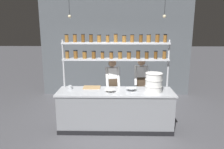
{
  "coord_description": "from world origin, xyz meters",
  "views": [
    {
      "loc": [
        0.02,
        -4.78,
        2.4
      ],
      "look_at": [
        -0.08,
        0.2,
        1.26
      ],
      "focal_mm": 35.0,
      "sensor_mm": 36.0,
      "label": 1
    }
  ],
  "objects_px": {
    "chef_left": "(112,85)",
    "prep_bowl_near_left": "(110,91)",
    "spice_shelf_unit": "(116,52)",
    "serving_cup_front": "(70,87)",
    "chef_center": "(141,84)",
    "cutting_board": "(92,87)",
    "container_stack": "(154,82)",
    "prep_bowl_center_front": "(131,89)"
  },
  "relations": [
    {
      "from": "spice_shelf_unit",
      "to": "chef_left",
      "type": "distance_m",
      "value": 0.92
    },
    {
      "from": "chef_center",
      "to": "spice_shelf_unit",
      "type": "bearing_deg",
      "value": -148.5
    },
    {
      "from": "chef_center",
      "to": "prep_bowl_near_left",
      "type": "xyz_separation_m",
      "value": [
        -0.79,
        -0.82,
        0.05
      ]
    },
    {
      "from": "cutting_board",
      "to": "serving_cup_front",
      "type": "xyz_separation_m",
      "value": [
        -0.5,
        -0.1,
        0.03
      ]
    },
    {
      "from": "chef_left",
      "to": "cutting_board",
      "type": "height_order",
      "value": "chef_left"
    },
    {
      "from": "serving_cup_front",
      "to": "chef_left",
      "type": "bearing_deg",
      "value": 24.19
    },
    {
      "from": "container_stack",
      "to": "cutting_board",
      "type": "relative_size",
      "value": 1.08
    },
    {
      "from": "spice_shelf_unit",
      "to": "serving_cup_front",
      "type": "xyz_separation_m",
      "value": [
        -1.07,
        -0.19,
        -0.81
      ]
    },
    {
      "from": "chef_center",
      "to": "cutting_board",
      "type": "bearing_deg",
      "value": -157.96
    },
    {
      "from": "chef_left",
      "to": "serving_cup_front",
      "type": "height_order",
      "value": "chef_left"
    },
    {
      "from": "chef_center",
      "to": "prep_bowl_near_left",
      "type": "bearing_deg",
      "value": -133.35
    },
    {
      "from": "container_stack",
      "to": "prep_bowl_near_left",
      "type": "bearing_deg",
      "value": -176.88
    },
    {
      "from": "chef_left",
      "to": "container_stack",
      "type": "bearing_deg",
      "value": -44.5
    },
    {
      "from": "chef_center",
      "to": "cutting_board",
      "type": "distance_m",
      "value": 1.32
    },
    {
      "from": "chef_left",
      "to": "prep_bowl_near_left",
      "type": "xyz_separation_m",
      "value": [
        -0.04,
        -0.68,
        0.06
      ]
    },
    {
      "from": "chef_left",
      "to": "container_stack",
      "type": "relative_size",
      "value": 3.61
    },
    {
      "from": "spice_shelf_unit",
      "to": "cutting_board",
      "type": "relative_size",
      "value": 6.35
    },
    {
      "from": "spice_shelf_unit",
      "to": "chef_center",
      "type": "relative_size",
      "value": 1.61
    },
    {
      "from": "serving_cup_front",
      "to": "spice_shelf_unit",
      "type": "bearing_deg",
      "value": 10.08
    },
    {
      "from": "chef_left",
      "to": "prep_bowl_near_left",
      "type": "relative_size",
      "value": 6.58
    },
    {
      "from": "container_stack",
      "to": "prep_bowl_near_left",
      "type": "xyz_separation_m",
      "value": [
        -0.98,
        -0.05,
        -0.19
      ]
    },
    {
      "from": "chef_left",
      "to": "prep_bowl_near_left",
      "type": "height_order",
      "value": "chef_left"
    },
    {
      "from": "chef_center",
      "to": "serving_cup_front",
      "type": "relative_size",
      "value": 17.61
    },
    {
      "from": "spice_shelf_unit",
      "to": "serving_cup_front",
      "type": "distance_m",
      "value": 1.35
    },
    {
      "from": "spice_shelf_unit",
      "to": "serving_cup_front",
      "type": "relative_size",
      "value": 28.4
    },
    {
      "from": "spice_shelf_unit",
      "to": "container_stack",
      "type": "height_order",
      "value": "spice_shelf_unit"
    },
    {
      "from": "container_stack",
      "to": "cutting_board",
      "type": "distance_m",
      "value": 1.47
    },
    {
      "from": "container_stack",
      "to": "spice_shelf_unit",
      "type": "bearing_deg",
      "value": 156.57
    },
    {
      "from": "chef_center",
      "to": "prep_bowl_center_front",
      "type": "height_order",
      "value": "chef_center"
    },
    {
      "from": "container_stack",
      "to": "cutting_board",
      "type": "height_order",
      "value": "container_stack"
    },
    {
      "from": "spice_shelf_unit",
      "to": "prep_bowl_center_front",
      "type": "distance_m",
      "value": 0.94
    },
    {
      "from": "chef_center",
      "to": "chef_left",
      "type": "bearing_deg",
      "value": -168.6
    },
    {
      "from": "serving_cup_front",
      "to": "prep_bowl_center_front",
      "type": "bearing_deg",
      "value": -4.58
    },
    {
      "from": "spice_shelf_unit",
      "to": "container_stack",
      "type": "distance_m",
      "value": 1.13
    },
    {
      "from": "container_stack",
      "to": "serving_cup_front",
      "type": "distance_m",
      "value": 1.94
    },
    {
      "from": "spice_shelf_unit",
      "to": "cutting_board",
      "type": "distance_m",
      "value": 1.02
    },
    {
      "from": "chef_center",
      "to": "cutting_board",
      "type": "height_order",
      "value": "chef_center"
    },
    {
      "from": "spice_shelf_unit",
      "to": "prep_bowl_near_left",
      "type": "relative_size",
      "value": 10.69
    },
    {
      "from": "cutting_board",
      "to": "serving_cup_front",
      "type": "relative_size",
      "value": 4.47
    },
    {
      "from": "chef_left",
      "to": "spice_shelf_unit",
      "type": "bearing_deg",
      "value": -82.69
    },
    {
      "from": "chef_left",
      "to": "prep_bowl_center_front",
      "type": "bearing_deg",
      "value": -62.47
    },
    {
      "from": "spice_shelf_unit",
      "to": "serving_cup_front",
      "type": "bearing_deg",
      "value": -169.92
    }
  ]
}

